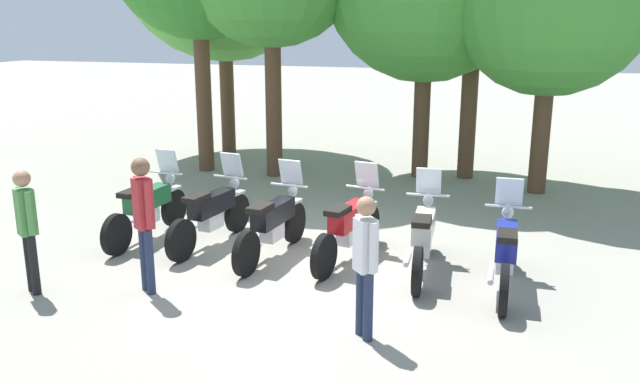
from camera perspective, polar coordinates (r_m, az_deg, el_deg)
ground_plane at (r=9.71m, az=-0.88°, el=-5.86°), size 80.00×80.00×0.00m
motorcycle_0 at (r=10.79m, az=-14.80°, el=-1.34°), size 0.62×2.19×1.37m
motorcycle_1 at (r=10.29m, az=-9.42°, el=-1.82°), size 0.66×2.18×1.37m
motorcycle_2 at (r=9.66m, az=-4.12°, el=-2.75°), size 0.63×2.19×1.37m
motorcycle_3 at (r=9.51m, az=2.57°, el=-3.01°), size 0.72×2.17×1.37m
motorcycle_4 at (r=9.18m, az=8.99°, el=-3.86°), size 0.62×2.19×1.37m
motorcycle_5 at (r=8.83m, az=15.87°, el=-5.02°), size 0.62×2.19×1.37m
person_0 at (r=9.04m, az=-24.21°, el=-2.46°), size 0.38×0.29×1.63m
person_1 at (r=7.09m, az=3.97°, el=-5.72°), size 0.33×0.35×1.62m
person_2 at (r=8.53m, az=-15.13°, el=-1.87°), size 0.37×0.33×1.78m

